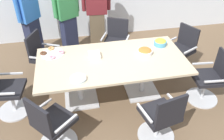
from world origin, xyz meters
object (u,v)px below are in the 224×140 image
at_px(office_chair_3, 44,59).
at_px(office_chair_6, 161,119).
at_px(office_chair_5, 52,126).
at_px(person_standing_0, 29,16).
at_px(conference_table, 112,66).
at_px(donut_platter, 52,53).
at_px(snack_bowl_chips_yellow, 160,42).
at_px(office_chair_1, 180,52).
at_px(office_chair_4, 6,92).
at_px(snack_bowl_pretzels, 145,51).
at_px(napkin_pile, 94,55).
at_px(person_standing_2, 96,9).
at_px(office_chair_2, 116,44).
at_px(person_standing_1, 67,14).
at_px(plate_stack, 78,79).
at_px(office_chair_0, 210,80).

height_order(office_chair_3, office_chair_6, same).
height_order(office_chair_5, person_standing_0, person_standing_0).
distance_m(conference_table, donut_platter, 1.02).
xyz_separation_m(person_standing_0, snack_bowl_chips_yellow, (2.32, -1.37, -0.12)).
relative_size(office_chair_1, office_chair_4, 1.00).
distance_m(office_chair_4, office_chair_5, 1.10).
bearing_deg(conference_table, snack_bowl_pretzels, 7.62).
bearing_deg(conference_table, office_chair_5, -138.01).
distance_m(office_chair_1, napkin_pile, 1.84).
distance_m(person_standing_2, napkin_pile, 1.58).
xyz_separation_m(office_chair_2, snack_bowl_chips_yellow, (0.63, -0.78, 0.40)).
bearing_deg(snack_bowl_chips_yellow, office_chair_6, -108.56).
bearing_deg(snack_bowl_pretzels, person_standing_0, 140.91).
bearing_deg(snack_bowl_pretzels, donut_platter, 168.92).
xyz_separation_m(office_chair_3, office_chair_5, (0.16, -1.70, 0.00)).
distance_m(person_standing_1, snack_bowl_pretzels, 2.00).
bearing_deg(office_chair_4, snack_bowl_pretzels, 100.58).
bearing_deg(office_chair_5, office_chair_3, 143.56).
distance_m(office_chair_2, donut_platter, 1.47).
relative_size(person_standing_0, person_standing_2, 0.97).
xyz_separation_m(office_chair_5, plate_stack, (0.42, 0.48, 0.37)).
bearing_deg(person_standing_1, conference_table, 80.33).
bearing_deg(office_chair_6, napkin_pile, 109.02).
xyz_separation_m(office_chair_3, office_chair_4, (-0.55, -0.86, 0.00)).
distance_m(conference_table, snack_bowl_pretzels, 0.60).
relative_size(office_chair_1, donut_platter, 2.30).
height_order(office_chair_0, office_chair_5, same).
height_order(office_chair_6, plate_stack, office_chair_6).
xyz_separation_m(office_chair_3, person_standing_2, (1.15, 0.88, 0.55)).
distance_m(office_chair_6, snack_bowl_pretzels, 1.21).
distance_m(office_chair_0, office_chair_1, 0.94).
bearing_deg(snack_bowl_pretzels, person_standing_2, 109.62).
bearing_deg(office_chair_1, office_chair_6, 121.40).
height_order(office_chair_5, plate_stack, office_chair_5).
bearing_deg(office_chair_2, office_chair_4, 55.45).
height_order(person_standing_2, plate_stack, person_standing_2).
relative_size(conference_table, office_chair_3, 2.64).
xyz_separation_m(office_chair_0, office_chair_4, (-3.28, 0.35, 0.00)).
bearing_deg(napkin_pile, office_chair_2, 59.17).
bearing_deg(napkin_pile, conference_table, -27.28).
height_order(office_chair_4, person_standing_2, person_standing_2).
relative_size(office_chair_4, plate_stack, 3.97).
xyz_separation_m(person_standing_1, plate_stack, (0.05, -2.09, -0.14)).
bearing_deg(plate_stack, person_standing_0, 111.32).
bearing_deg(office_chair_5, office_chair_1, 78.11).
relative_size(office_chair_3, snack_bowl_pretzels, 3.59).
bearing_deg(person_standing_1, snack_bowl_pretzels, 96.71).
bearing_deg(snack_bowl_chips_yellow, plate_stack, -154.59).
bearing_deg(person_standing_2, office_chair_3, 41.18).
height_order(conference_table, person_standing_1, person_standing_1).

